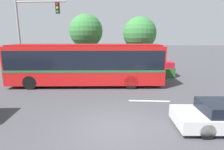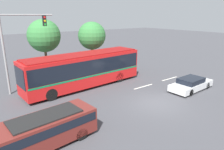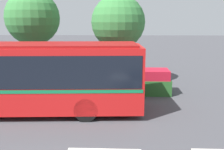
% 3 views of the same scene
% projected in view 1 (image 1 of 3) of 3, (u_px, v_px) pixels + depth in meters
% --- Properties ---
extents(ground_plane, '(140.00, 140.00, 0.00)m').
position_uv_depth(ground_plane, '(114.00, 128.00, 7.74)').
color(ground_plane, '#444449').
extents(city_bus, '(11.70, 3.33, 3.15)m').
position_uv_depth(city_bus, '(86.00, 62.00, 14.11)').
color(city_bus, red).
rests_on(city_bus, ground).
extents(traffic_light_pole, '(4.35, 0.24, 6.79)m').
position_uv_depth(traffic_light_pole, '(30.00, 28.00, 15.82)').
color(traffic_light_pole, gray).
rests_on(traffic_light_pole, ground).
extents(flowering_hedge, '(8.87, 1.47, 1.40)m').
position_uv_depth(flowering_hedge, '(126.00, 69.00, 17.66)').
color(flowering_hedge, '#286028').
rests_on(flowering_hedge, ground).
extents(street_tree_left, '(3.68, 3.68, 6.15)m').
position_uv_depth(street_tree_left, '(86.00, 31.00, 20.36)').
color(street_tree_left, brown).
rests_on(street_tree_left, ground).
extents(street_tree_centre, '(3.50, 3.50, 5.77)m').
position_uv_depth(street_tree_centre, '(140.00, 34.00, 19.45)').
color(street_tree_centre, brown).
rests_on(street_tree_centre, ground).
extents(lane_stripe_near, '(2.40, 0.16, 0.01)m').
position_uv_depth(lane_stripe_near, '(149.00, 101.00, 10.89)').
color(lane_stripe_near, silver).
rests_on(lane_stripe_near, ground).
extents(lane_stripe_mid, '(2.40, 0.16, 0.01)m').
position_uv_depth(lane_stripe_mid, '(218.00, 101.00, 10.81)').
color(lane_stripe_mid, silver).
rests_on(lane_stripe_mid, ground).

